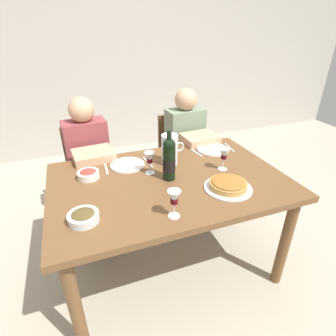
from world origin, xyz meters
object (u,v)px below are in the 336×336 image
wine_glass_right_diner (224,155)px  water_pitcher (170,151)px  chair_right (179,152)px  dinner_plate_left_setting (213,149)px  wine_glass_centre (174,199)px  wine_bottle (169,159)px  dinner_plate_right_setting (127,165)px  diner_right (190,150)px  baked_tart (228,185)px  chair_left (89,167)px  diner_left (92,166)px  salad_bowl (88,174)px  dining_table (169,191)px  wine_glass_left_diner (150,159)px  olive_bowl (83,217)px

wine_glass_right_diner → water_pitcher: bearing=146.5°
chair_right → dinner_plate_left_setting: bearing=90.6°
wine_glass_centre → dinner_plate_left_setting: bearing=48.3°
wine_bottle → dinner_plate_right_setting: (-0.22, 0.27, -0.13)m
diner_right → wine_glass_centre: bearing=57.7°
wine_glass_centre → chair_right: 1.44m
baked_tart → wine_glass_centre: 0.44m
wine_glass_centre → chair_left: 1.35m
dinner_plate_left_setting → chair_right: bearing=94.1°
baked_tart → diner_right: diner_right is taller
diner_left → chair_right: (0.88, 0.26, -0.12)m
wine_glass_centre → baked_tart: bearing=18.3°
salad_bowl → chair_right: bearing=37.1°
dinner_plate_right_setting → wine_bottle: bearing=-51.3°
baked_tart → wine_glass_right_diner: bearing=66.8°
dinner_plate_right_setting → diner_right: (0.67, 0.39, -0.15)m
dining_table → water_pitcher: 0.29m
dinner_plate_right_setting → wine_glass_centre: bearing=-81.2°
chair_left → dinner_plate_left_setting: bearing=143.4°
baked_tart → salad_bowl: baked_tart is taller
salad_bowl → diner_right: diner_right is taller
salad_bowl → chair_left: 0.74m
baked_tart → chair_right: bearing=82.4°
dining_table → wine_glass_centre: (-0.11, -0.37, 0.20)m
wine_glass_right_diner → wine_glass_centre: size_ratio=0.98×
water_pitcher → wine_glass_left_diner: size_ratio=1.43×
dining_table → wine_glass_left_diner: 0.25m
olive_bowl → dinner_plate_right_setting: bearing=56.8°
dining_table → chair_left: size_ratio=1.72×
water_pitcher → wine_glass_left_diner: 0.19m
dining_table → chair_right: chair_right is taller
chair_right → diner_right: diner_right is taller
baked_tart → diner_left: diner_left is taller
chair_right → diner_right: (0.01, -0.24, 0.12)m
dinner_plate_right_setting → chair_right: bearing=43.5°
wine_glass_left_diner → dinner_plate_left_setting: size_ratio=0.61×
dinner_plate_right_setting → diner_left: 0.45m
wine_bottle → dinner_plate_left_setting: (0.48, 0.30, -0.13)m
baked_tart → chair_left: bearing=124.1°
dining_table → dinner_plate_right_setting: size_ratio=6.21×
olive_bowl → wine_glass_left_diner: (0.46, 0.37, 0.08)m
wine_glass_left_diner → dinner_plate_right_setting: wine_glass_left_diner is taller
wine_bottle → dinner_plate_right_setting: wine_bottle is taller
baked_tart → chair_left: (-0.75, 1.11, -0.29)m
dinner_plate_left_setting → chair_right: (-0.04, 0.60, -0.27)m
olive_bowl → diner_right: size_ratio=0.14×
wine_glass_left_diner → baked_tart: bearing=-42.4°
salad_bowl → wine_glass_centre: (0.38, -0.57, 0.08)m
wine_glass_centre → water_pitcher: bearing=71.5°
water_pitcher → wine_glass_centre: size_ratio=1.40×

